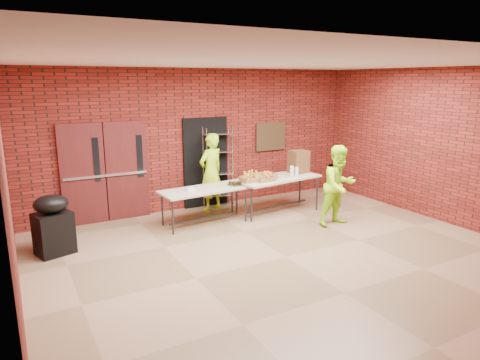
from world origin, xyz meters
name	(u,v)px	position (x,y,z in m)	size (l,w,h in m)	color
room	(288,165)	(0.00, 0.00, 1.60)	(8.08, 7.08, 3.28)	brown
double_doors	(106,172)	(-2.20, 3.44, 1.05)	(1.78, 0.12, 2.10)	#4D1616
dark_doorway	(206,162)	(0.10, 3.46, 1.05)	(1.10, 0.06, 2.10)	black
bronze_plaque	(271,137)	(1.90, 3.45, 1.55)	(0.85, 0.04, 0.70)	#3E2B18
wire_rack	(218,167)	(0.36, 3.32, 0.94)	(0.69, 0.23, 1.88)	#AFAEB5
table_left	(204,192)	(-0.48, 2.27, 0.69)	(1.88, 0.90, 0.75)	tan
table_right	(278,180)	(1.30, 2.22, 0.74)	(2.05, 1.04, 0.81)	tan
basket_bananas	(251,179)	(0.58, 2.17, 0.87)	(0.43, 0.34, 0.13)	olive
basket_oranges	(265,176)	(1.00, 2.27, 0.87)	(0.44, 0.35, 0.14)	olive
basket_apples	(265,179)	(0.85, 2.05, 0.86)	(0.40, 0.31, 0.13)	olive
muffin_tray	(236,183)	(0.25, 2.26, 0.79)	(0.37, 0.37, 0.09)	#16551C
napkin_box	(191,189)	(-0.77, 2.29, 0.78)	(0.16, 0.11, 0.05)	silver
coffee_dispenser	(299,162)	(2.00, 2.39, 1.07)	(0.40, 0.36, 0.53)	#51301B
cup_stack_front	(292,172)	(1.62, 2.10, 0.92)	(0.07, 0.07, 0.22)	silver
cup_stack_mid	(297,172)	(1.67, 2.01, 0.92)	(0.08, 0.08, 0.23)	silver
cup_stack_back	(292,171)	(1.67, 2.20, 0.92)	(0.08, 0.08, 0.23)	silver
covered_grill	(53,225)	(-3.40, 2.07, 0.52)	(0.69, 0.62, 1.05)	black
volunteer_woman	(211,172)	(0.07, 3.10, 0.89)	(0.65, 0.43, 1.78)	#B6FE1C
volunteer_man	(339,186)	(1.92, 0.89, 0.83)	(0.81, 0.63, 1.66)	#B6FE1C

